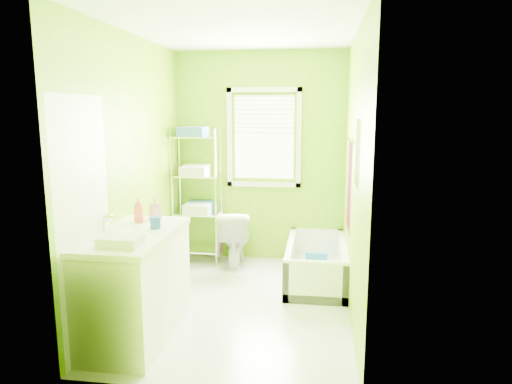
# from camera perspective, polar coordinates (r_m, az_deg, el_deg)

# --- Properties ---
(ground) EXTENTS (2.90, 2.90, 0.00)m
(ground) POSITION_cam_1_polar(r_m,az_deg,el_deg) (4.64, -1.90, -13.75)
(ground) COLOR silver
(ground) RESTS_ON ground
(room_envelope) EXTENTS (2.14, 2.94, 2.62)m
(room_envelope) POSITION_cam_1_polar(r_m,az_deg,el_deg) (4.26, -2.02, 5.63)
(room_envelope) COLOR #71A507
(room_envelope) RESTS_ON ground
(window) EXTENTS (0.92, 0.05, 1.22)m
(window) POSITION_cam_1_polar(r_m,az_deg,el_deg) (5.65, 1.00, 7.44)
(window) COLOR white
(window) RESTS_ON ground
(door) EXTENTS (0.09, 0.80, 2.00)m
(door) POSITION_cam_1_polar(r_m,az_deg,el_deg) (3.75, -20.58, -4.10)
(door) COLOR white
(door) RESTS_ON ground
(right_wall_decor) EXTENTS (0.04, 1.48, 1.17)m
(right_wall_decor) POSITION_cam_1_polar(r_m,az_deg,el_deg) (4.21, 11.98, 2.27)
(right_wall_decor) COLOR #3F0710
(right_wall_decor) RESTS_ON ground
(bathtub) EXTENTS (0.65, 1.39, 0.45)m
(bathtub) POSITION_cam_1_polar(r_m,az_deg,el_deg) (5.21, 7.51, -9.42)
(bathtub) COLOR white
(bathtub) RESTS_ON ground
(toilet) EXTENTS (0.45, 0.71, 0.69)m
(toilet) POSITION_cam_1_polar(r_m,az_deg,el_deg) (5.63, -2.66, -5.70)
(toilet) COLOR white
(toilet) RESTS_ON ground
(vanity) EXTENTS (0.61, 1.20, 1.12)m
(vanity) POSITION_cam_1_polar(r_m,az_deg,el_deg) (3.99, -14.83, -10.78)
(vanity) COLOR white
(vanity) RESTS_ON ground
(wire_shelf_unit) EXTENTS (0.57, 0.45, 1.69)m
(wire_shelf_unit) POSITION_cam_1_polar(r_m,az_deg,el_deg) (5.66, -7.27, 1.45)
(wire_shelf_unit) COLOR silver
(wire_shelf_unit) RESTS_ON ground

